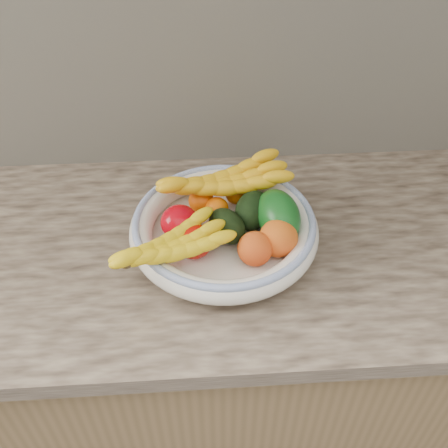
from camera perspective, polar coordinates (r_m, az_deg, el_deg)
kitchen_counter at (r=1.42m, az=-0.07°, el=-14.16°), size 2.44×0.66×1.40m
fruit_bowl at (r=1.03m, az=0.00°, el=-0.47°), size 0.39×0.39×0.08m
clementine_back_left at (r=1.09m, az=-2.62°, el=2.67°), size 0.07×0.07×0.05m
clementine_back_right at (r=1.10m, az=1.42°, el=3.41°), size 0.06×0.06×0.04m
clementine_back_mid at (r=1.07m, az=-0.83°, el=1.82°), size 0.05×0.05×0.05m
tomato_left at (r=1.03m, az=-5.11°, el=0.21°), size 0.10×0.10×0.07m
tomato_near_left at (r=0.98m, az=-3.51°, el=-2.01°), size 0.10×0.10×0.07m
avocado_center at (r=1.01m, az=0.34°, el=-0.24°), size 0.10×0.11×0.06m
avocado_right at (r=1.05m, az=3.28°, el=1.56°), size 0.10×0.12×0.07m
green_mango at (r=1.02m, az=6.18°, el=1.00°), size 0.13×0.15×0.11m
peach_front at (r=0.96m, az=3.56°, el=-2.84°), size 0.07×0.07×0.07m
peach_right at (r=0.99m, az=6.23°, el=-1.61°), size 0.08×0.08×0.08m
banana_bunch_back at (r=1.07m, az=-0.08°, el=4.50°), size 0.32×0.18×0.09m
banana_bunch_front at (r=0.94m, az=-6.06°, el=-2.85°), size 0.27×0.22×0.07m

